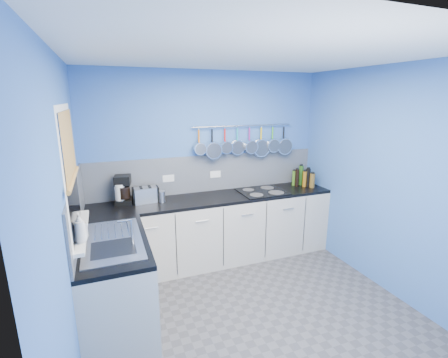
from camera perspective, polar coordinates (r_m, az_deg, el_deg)
floor at (r=3.55m, az=5.52°, el=-23.03°), size 3.20×3.00×0.02m
ceiling at (r=2.85m, az=6.82°, el=21.65°), size 3.20×3.00×0.02m
wall_back at (r=4.32m, az=-2.98°, el=2.40°), size 3.20×0.02×2.50m
wall_front at (r=1.87m, az=28.44°, el=-16.17°), size 3.20×0.02×2.50m
wall_left at (r=2.68m, az=-26.50°, el=-6.68°), size 0.02×3.00×2.50m
wall_right at (r=3.94m, az=27.46°, el=-0.39°), size 0.02×3.00×2.50m
backsplash_back at (r=4.32m, az=-2.88°, el=1.04°), size 3.20×0.02×0.50m
backsplash_left at (r=3.28m, az=-25.04°, el=-4.69°), size 0.02×1.80×0.50m
cabinet_run_back at (r=4.29m, az=-1.54°, el=-9.20°), size 3.20×0.60×0.86m
worktop_back at (r=4.13m, az=-1.58°, el=-3.47°), size 3.20×0.60×0.04m
cabinet_run_left at (r=3.29m, az=-18.74°, el=-17.86°), size 0.60×1.20×0.86m
worktop_left at (r=3.08m, az=-19.42°, el=-10.73°), size 0.60×1.20×0.04m
window_frame at (r=2.89m, az=-25.97°, el=1.01°), size 0.01×1.00×1.10m
window_glass at (r=2.89m, az=-25.87°, el=1.02°), size 0.01×0.90×1.00m
bamboo_blind at (r=2.85m, az=-26.21°, el=5.44°), size 0.01×0.90×0.55m
window_sill at (r=3.03m, az=-24.43°, el=-8.45°), size 0.10×0.98×0.03m
sink_unit at (r=3.07m, az=-19.46°, el=-10.32°), size 0.50×0.95×0.01m
mixer_tap at (r=2.86m, az=-16.31°, el=-9.17°), size 0.12×0.08×0.26m
socket_left at (r=4.18m, az=-10.00°, el=0.10°), size 0.15×0.01×0.09m
socket_right at (r=4.34m, az=-1.57°, el=0.86°), size 0.15×0.01×0.09m
pot_rail at (r=4.36m, az=3.52°, el=9.56°), size 1.45×0.02×0.02m
soap_bottle_a at (r=2.72m, az=-24.59°, el=-7.99°), size 0.10×0.10×0.24m
soap_bottle_b at (r=2.83m, az=-24.41°, el=-7.84°), size 0.10×0.10×0.17m
paper_towel at (r=3.97m, az=-18.24°, el=-2.70°), size 0.12×0.12×0.26m
coffee_maker at (r=3.98m, az=-17.69°, el=-1.91°), size 0.23×0.25×0.35m
toaster at (r=4.00m, az=-13.95°, el=-2.79°), size 0.31×0.19×0.19m
canister at (r=3.99m, az=-11.24°, el=-3.09°), size 0.10×0.10×0.13m
hob at (r=4.35m, az=6.89°, el=-2.26°), size 0.61×0.54×0.01m
pan_0 at (r=4.15m, az=-4.53°, el=6.85°), size 0.16×0.10×0.35m
pan_1 at (r=4.21m, az=-2.14°, el=6.55°), size 0.23×0.10×0.42m
pan_2 at (r=4.27m, az=0.18°, el=7.05°), size 0.17×0.10×0.36m
pan_3 at (r=4.34m, az=2.43°, el=6.93°), size 0.20×0.06×0.39m
pan_4 at (r=4.41m, az=4.61°, el=7.11°), size 0.19×0.12×0.38m
pan_5 at (r=4.50m, az=6.71°, el=6.80°), size 0.25×0.06×0.44m
pan_6 at (r=4.58m, az=8.75°, el=7.21°), size 0.20×0.09×0.39m
pan_7 at (r=4.67m, az=10.69°, el=7.02°), size 0.24×0.09×0.43m
condiment_0 at (r=4.84m, az=14.36°, el=-0.03°), size 0.07×0.07×0.15m
condiment_1 at (r=4.78m, az=13.69°, el=0.65°), size 0.07×0.07×0.29m
condiment_2 at (r=4.75m, az=12.58°, el=0.17°), size 0.07×0.07×0.22m
condiment_3 at (r=4.74m, az=14.91°, el=0.28°), size 0.07×0.07×0.26m
condiment_4 at (r=4.71m, az=14.33°, el=0.00°), size 0.06×0.06×0.22m
condiment_5 at (r=4.68m, az=13.02°, el=0.16°), size 0.06×0.06×0.25m
condiment_6 at (r=4.69m, az=15.63°, el=-0.26°), size 0.07×0.07×0.20m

